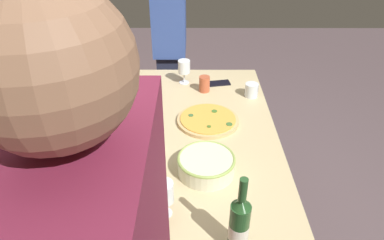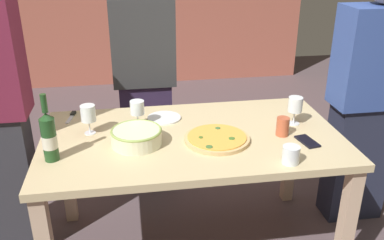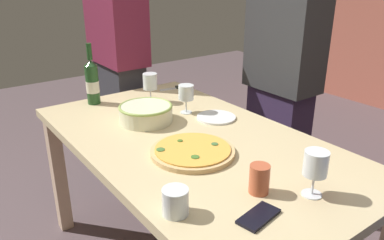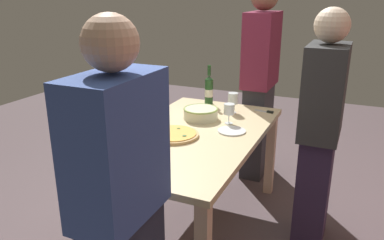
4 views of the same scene
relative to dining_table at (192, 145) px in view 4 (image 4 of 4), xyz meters
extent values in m
plane|color=#59484D|center=(0.00, 0.00, -0.66)|extent=(8.00, 8.00, 0.00)
cube|color=#CDB887|center=(0.00, 0.00, 0.07)|extent=(1.60, 0.90, 0.04)
cube|color=#CEAE8E|center=(-0.74, -0.40, -0.30)|extent=(0.07, 0.07, 0.71)
cube|color=#CEAE8E|center=(0.74, -0.40, -0.30)|extent=(0.07, 0.07, 0.71)
cube|color=#CEAE8E|center=(-0.74, 0.40, -0.30)|extent=(0.07, 0.07, 0.71)
cylinder|color=tan|center=(0.12, -0.08, 0.10)|extent=(0.34, 0.34, 0.02)
cylinder|color=gold|center=(0.12, -0.08, 0.12)|extent=(0.31, 0.31, 0.01)
cylinder|color=#416D33|center=(0.06, -0.20, 0.12)|extent=(0.03, 0.03, 0.00)
cylinder|color=#436A24|center=(0.03, -0.09, 0.12)|extent=(0.02, 0.02, 0.00)
cylinder|color=#43712A|center=(0.19, -0.12, 0.12)|extent=(0.03, 0.03, 0.00)
cylinder|color=#406B37|center=(0.14, 0.01, 0.12)|extent=(0.03, 0.03, 0.00)
cylinder|color=beige|center=(-0.30, -0.06, 0.13)|extent=(0.26, 0.26, 0.08)
torus|color=#97B357|center=(-0.30, -0.06, 0.17)|extent=(0.26, 0.26, 0.01)
cylinder|color=#204820|center=(-0.70, -0.16, 0.20)|extent=(0.07, 0.07, 0.21)
cone|color=#204820|center=(-0.70, -0.16, 0.32)|extent=(0.07, 0.07, 0.03)
cylinder|color=#204820|center=(-0.70, -0.16, 0.38)|extent=(0.03, 0.03, 0.09)
cylinder|color=silver|center=(-0.70, -0.16, 0.19)|extent=(0.07, 0.07, 0.06)
cylinder|color=white|center=(-0.54, 0.11, 0.09)|extent=(0.06, 0.06, 0.00)
cylinder|color=white|center=(-0.54, 0.11, 0.13)|extent=(0.01, 0.01, 0.07)
cylinder|color=white|center=(-0.54, 0.11, 0.21)|extent=(0.08, 0.08, 0.09)
cylinder|color=maroon|center=(-0.54, 0.11, 0.18)|extent=(0.07, 0.07, 0.03)
cylinder|color=white|center=(-0.28, 0.17, 0.09)|extent=(0.06, 0.06, 0.00)
cylinder|color=white|center=(-0.28, 0.17, 0.13)|extent=(0.01, 0.01, 0.07)
cylinder|color=white|center=(-0.28, 0.17, 0.20)|extent=(0.08, 0.08, 0.08)
cylinder|color=white|center=(0.59, 0.06, 0.09)|extent=(0.07, 0.07, 0.00)
cylinder|color=white|center=(0.59, 0.06, 0.13)|extent=(0.01, 0.01, 0.07)
cylinder|color=white|center=(0.59, 0.06, 0.21)|extent=(0.08, 0.08, 0.08)
cylinder|color=maroon|center=(0.59, 0.06, 0.18)|extent=(0.07, 0.07, 0.03)
cylinder|color=white|center=(0.41, -0.37, 0.14)|extent=(0.08, 0.08, 0.09)
cylinder|color=#BA5535|center=(0.48, -0.07, 0.14)|extent=(0.07, 0.07, 0.10)
cylinder|color=white|center=(-0.13, 0.24, 0.10)|extent=(0.20, 0.20, 0.01)
cube|color=black|center=(0.58, -0.18, 0.10)|extent=(0.10, 0.15, 0.01)
cube|color=silver|center=(-0.67, 0.31, 0.10)|extent=(0.04, 0.12, 0.01)
cube|color=black|center=(-0.66, 0.39, 0.10)|extent=(0.03, 0.05, 0.02)
cube|color=#2E213C|center=(-0.21, 0.81, -0.27)|extent=(0.36, 0.20, 0.78)
cube|color=#2F3032|center=(-0.21, 0.81, 0.42)|extent=(0.42, 0.24, 0.59)
sphere|color=beige|center=(-0.21, 0.81, 0.82)|extent=(0.21, 0.21, 0.21)
cube|color=#314A90|center=(1.11, 0.18, 0.43)|extent=(0.43, 0.24, 0.59)
sphere|color=tan|center=(1.11, 0.18, 0.84)|extent=(0.21, 0.21, 0.21)
cube|color=#303037|center=(-1.08, 0.18, -0.23)|extent=(0.39, 0.20, 0.86)
cube|color=maroon|center=(-1.08, 0.18, 0.53)|extent=(0.46, 0.24, 0.65)
camera|label=1|loc=(-1.49, 0.00, 1.16)|focal=32.27mm
camera|label=2|loc=(-0.32, -2.01, 1.09)|focal=39.46mm
camera|label=3|loc=(1.23, -0.91, 0.80)|focal=35.65mm
camera|label=4|loc=(2.24, 1.01, 1.01)|focal=35.73mm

